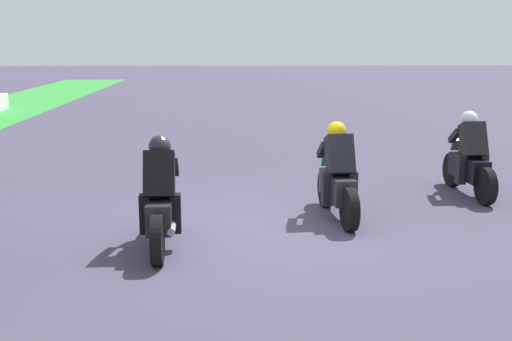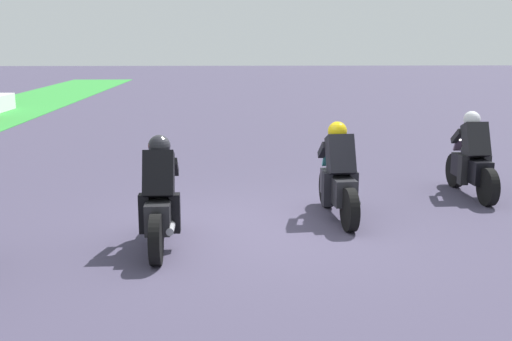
# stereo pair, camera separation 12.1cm
# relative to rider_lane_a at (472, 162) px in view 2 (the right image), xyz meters

# --- Properties ---
(ground_plane) EXTENTS (120.00, 120.00, 0.00)m
(ground_plane) POSITION_rel_rider_lane_a_xyz_m (-1.89, 3.87, -0.62)
(ground_plane) COLOR #423C54
(rider_lane_a) EXTENTS (2.04, 0.55, 1.51)m
(rider_lane_a) POSITION_rel_rider_lane_a_xyz_m (0.00, 0.00, 0.00)
(rider_lane_a) COLOR black
(rider_lane_a) RESTS_ON ground_plane
(rider_lane_b) EXTENTS (2.04, 0.56, 1.51)m
(rider_lane_b) POSITION_rel_rider_lane_a_xyz_m (-1.38, 2.61, 0.00)
(rider_lane_b) COLOR black
(rider_lane_b) RESTS_ON ground_plane
(rider_lane_c) EXTENTS (2.04, 0.54, 1.51)m
(rider_lane_c) POSITION_rel_rider_lane_a_xyz_m (-2.70, 5.21, 0.00)
(rider_lane_c) COLOR black
(rider_lane_c) RESTS_ON ground_plane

